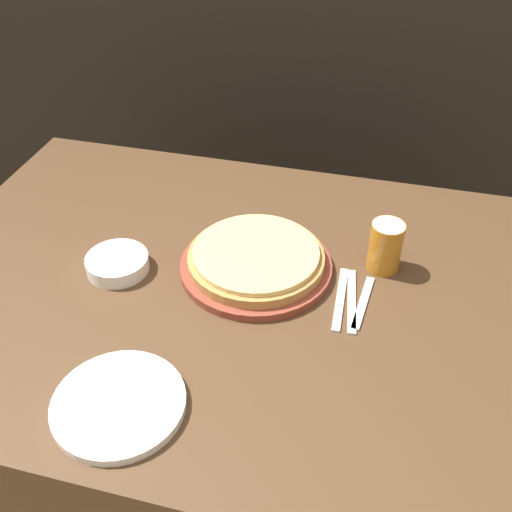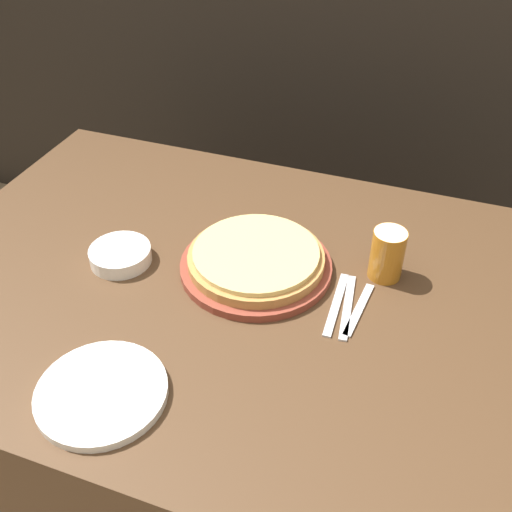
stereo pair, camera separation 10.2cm
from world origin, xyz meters
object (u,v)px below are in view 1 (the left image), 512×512
object	(u,v)px
beer_glass	(386,245)
dinner_knife	(352,301)
fork	(340,299)
side_bowl	(117,263)
dinner_plate	(119,404)
spoon	(363,303)
pizza_on_board	(256,261)

from	to	relation	value
beer_glass	dinner_knife	bearing A→B (deg)	-111.68
fork	dinner_knife	world-z (taller)	same
beer_glass	side_bowl	world-z (taller)	beer_glass
dinner_plate	fork	size ratio (longest dim) A/B	1.20
fork	spoon	distance (m)	0.05
pizza_on_board	fork	xyz separation A→B (m)	(0.20, -0.05, -0.02)
pizza_on_board	fork	bearing A→B (deg)	-14.60
spoon	side_bowl	bearing A→B (deg)	-177.33
beer_glass	dinner_plate	world-z (taller)	beer_glass
dinner_plate	fork	bearing A→B (deg)	47.95
dinner_knife	spoon	world-z (taller)	same
pizza_on_board	fork	world-z (taller)	pizza_on_board
beer_glass	pizza_on_board	bearing A→B (deg)	-163.91
beer_glass	dinner_plate	xyz separation A→B (m)	(-0.43, -0.52, -0.06)
side_bowl	dinner_plate	bearing A→B (deg)	-65.16
side_bowl	dinner_knife	xyz separation A→B (m)	(0.54, 0.03, -0.02)
dinner_plate	beer_glass	bearing A→B (deg)	50.67
beer_glass	dinner_knife	distance (m)	0.16
dinner_plate	fork	xyz separation A→B (m)	(0.35, 0.39, -0.01)
dinner_plate	spoon	world-z (taller)	dinner_plate
dinner_plate	dinner_knife	world-z (taller)	dinner_plate
dinner_knife	pizza_on_board	bearing A→B (deg)	166.93
dinner_knife	fork	bearing A→B (deg)	180.00
pizza_on_board	dinner_knife	size ratio (longest dim) A/B	1.73
side_bowl	fork	world-z (taller)	side_bowl
fork	beer_glass	bearing A→B (deg)	59.78
side_bowl	spoon	bearing A→B (deg)	2.67
fork	side_bowl	bearing A→B (deg)	-177.07
dinner_knife	side_bowl	bearing A→B (deg)	-177.21
dinner_plate	side_bowl	world-z (taller)	side_bowl
dinner_knife	spoon	bearing A→B (deg)	0.00
beer_glass	fork	size ratio (longest dim) A/B	0.60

